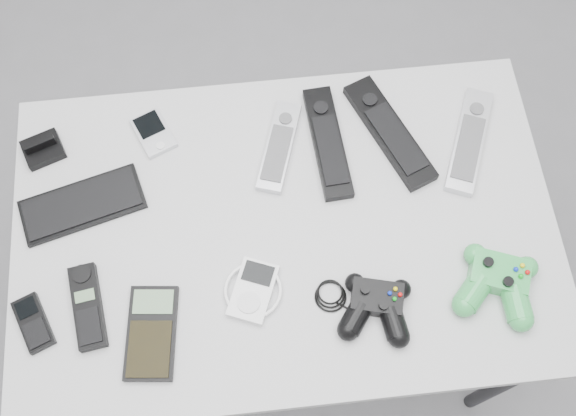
{
  "coord_description": "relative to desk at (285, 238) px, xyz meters",
  "views": [
    {
      "loc": [
        -0.09,
        -0.4,
        1.89
      ],
      "look_at": [
        -0.04,
        0.1,
        0.72
      ],
      "focal_mm": 42.0,
      "sensor_mm": 36.0,
      "label": 1
    }
  ],
  "objects": [
    {
      "name": "remote_black_b",
      "position": [
        0.23,
        0.18,
        0.07
      ],
      "size": [
        0.16,
        0.27,
        0.03
      ],
      "primitive_type": "cube",
      "rotation": [
        0.0,
        0.0,
        0.39
      ],
      "color": "black",
      "rests_on": "desk"
    },
    {
      "name": "mp3_player",
      "position": [
        -0.07,
        -0.12,
        0.07
      ],
      "size": [
        0.14,
        0.15,
        0.02
      ],
      "primitive_type": "cube",
      "rotation": [
        0.0,
        0.0,
        -0.39
      ],
      "color": "silver",
      "rests_on": "desk"
    },
    {
      "name": "controller_green",
      "position": [
        0.37,
        -0.16,
        0.09
      ],
      "size": [
        0.19,
        0.2,
        0.05
      ],
      "primitive_type": null,
      "rotation": [
        0.0,
        0.0,
        -0.37
      ],
      "color": "#24853D",
      "rests_on": "desk"
    },
    {
      "name": "pda_keyboard",
      "position": [
        -0.38,
        0.09,
        0.07
      ],
      "size": [
        0.25,
        0.16,
        0.01
      ],
      "primitive_type": "cube",
      "rotation": [
        0.0,
        0.0,
        0.26
      ],
      "color": "black",
      "rests_on": "desk"
    },
    {
      "name": "remote_silver_b",
      "position": [
        0.39,
        0.14,
        0.07
      ],
      "size": [
        0.14,
        0.24,
        0.02
      ],
      "primitive_type": "cube",
      "rotation": [
        0.0,
        0.0,
        -0.4
      ],
      "color": "silver",
      "rests_on": "desk"
    },
    {
      "name": "pda",
      "position": [
        -0.24,
        0.23,
        0.07
      ],
      "size": [
        0.1,
        0.11,
        0.02
      ],
      "primitive_type": "cube",
      "rotation": [
        0.0,
        0.0,
        0.41
      ],
      "color": "#B7B8BF",
      "rests_on": "desk"
    },
    {
      "name": "mobile_phone",
      "position": [
        -0.47,
        -0.14,
        0.07
      ],
      "size": [
        0.08,
        0.11,
        0.02
      ],
      "primitive_type": "cube",
      "rotation": [
        0.0,
        0.0,
        0.39
      ],
      "color": "black",
      "rests_on": "desk"
    },
    {
      "name": "remote_black_a",
      "position": [
        0.1,
        0.17,
        0.07
      ],
      "size": [
        0.07,
        0.25,
        0.03
      ],
      "primitive_type": "cube",
      "rotation": [
        0.0,
        0.0,
        0.06
      ],
      "color": "black",
      "rests_on": "desk"
    },
    {
      "name": "remote_silver_a",
      "position": [
        0.01,
        0.17,
        0.07
      ],
      "size": [
        0.11,
        0.21,
        0.02
      ],
      "primitive_type": "cube",
      "rotation": [
        0.0,
        0.0,
        -0.32
      ],
      "color": "#B7B8BF",
      "rests_on": "desk"
    },
    {
      "name": "calculator",
      "position": [
        -0.26,
        -0.18,
        0.07
      ],
      "size": [
        0.1,
        0.18,
        0.02
      ],
      "primitive_type": "cube",
      "rotation": [
        0.0,
        0.0,
        -0.11
      ],
      "color": "black",
      "rests_on": "desk"
    },
    {
      "name": "floor",
      "position": [
        0.04,
        -0.07,
        -0.64
      ],
      "size": [
        3.5,
        3.5,
        0.0
      ],
      "primitive_type": "plane",
      "color": "slate",
      "rests_on": "ground"
    },
    {
      "name": "desk",
      "position": [
        0.0,
        0.0,
        0.0
      ],
      "size": [
        1.04,
        0.67,
        0.7
      ],
      "color": "#A4A4A7",
      "rests_on": "floor"
    },
    {
      "name": "cordless_handset",
      "position": [
        -0.37,
        -0.12,
        0.07
      ],
      "size": [
        0.07,
        0.16,
        0.02
      ],
      "primitive_type": "cube",
      "rotation": [
        0.0,
        0.0,
        0.15
      ],
      "color": "black",
      "rests_on": "desk"
    },
    {
      "name": "controller_black",
      "position": [
        0.15,
        -0.18,
        0.08
      ],
      "size": [
        0.25,
        0.19,
        0.04
      ],
      "primitive_type": null,
      "rotation": [
        0.0,
        0.0,
        -0.25
      ],
      "color": "black",
      "rests_on": "desk"
    },
    {
      "name": "dock_bracket",
      "position": [
        -0.46,
        0.21,
        0.08
      ],
      "size": [
        0.09,
        0.09,
        0.04
      ],
      "primitive_type": "cube",
      "rotation": [
        0.0,
        0.0,
        0.35
      ],
      "color": "black",
      "rests_on": "desk"
    }
  ]
}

